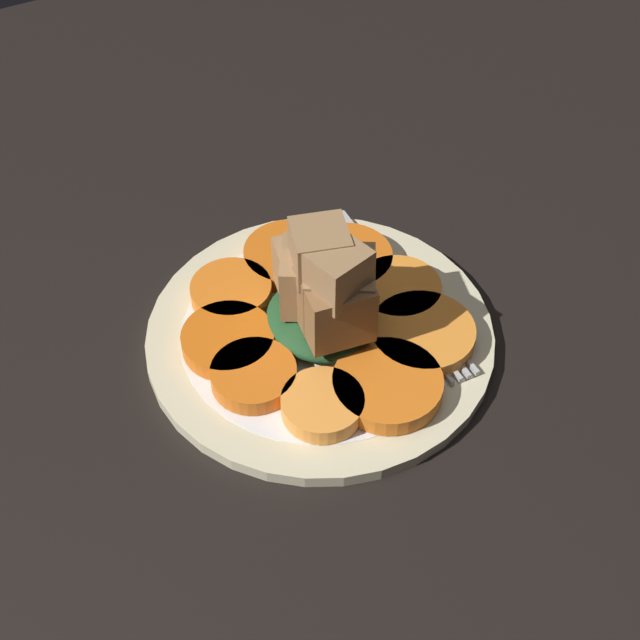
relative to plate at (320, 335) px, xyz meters
The scene contains 13 objects.
table_slab 1.52cm from the plate, ahead, with size 120.00×120.00×2.00cm, color black.
plate is the anchor object (origin of this frame).
carrot_slice_0 7.57cm from the plate, 10.90° to the right, with size 7.09×7.09×1.32cm, color #D76215.
carrot_slice_1 7.46cm from the plate, 34.81° to the left, with size 6.07×6.07×1.32cm, color orange.
carrot_slice_2 6.84cm from the plate, 74.75° to the left, with size 6.62×6.62×1.32cm, color #D45F12.
carrot_slice_3 6.76cm from the plate, 107.52° to the left, with size 5.95×5.95×1.32cm, color orange.
carrot_slice_4 7.46cm from the plate, 152.00° to the left, with size 5.60×5.60×1.32cm, color #F99438.
carrot_slice_5 7.39cm from the plate, behind, with size 7.55×7.55×1.32cm, color orange.
carrot_slice_6 7.48cm from the plate, 127.71° to the right, with size 7.52×7.52×1.32cm, color orange.
carrot_slice_7 6.81cm from the plate, 87.30° to the right, with size 6.42×6.42×1.32cm, color orange.
carrot_slice_8 7.01cm from the plate, 45.90° to the right, with size 7.27×7.27×1.32cm, color orange.
center_pile 4.78cm from the plate, 154.48° to the right, with size 8.97×7.95×9.55cm.
fork 6.95cm from the plate, 89.17° to the right, with size 19.45×2.80×0.40cm.
Camera 1 is at (-37.76, 21.26, 51.05)cm, focal length 50.00 mm.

